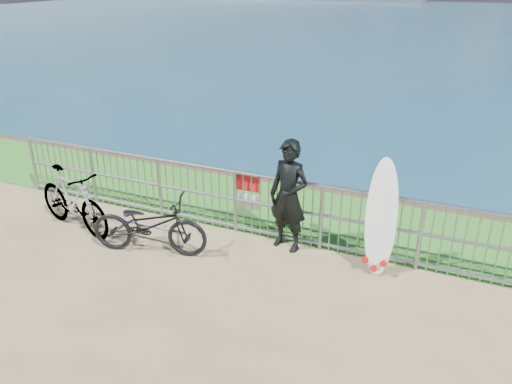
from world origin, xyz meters
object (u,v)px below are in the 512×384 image
at_px(bicycle_near, 149,225).
at_px(surfboard, 381,222).
at_px(surfer, 289,196).
at_px(bicycle_far, 73,200).

bearing_deg(bicycle_near, surfboard, -89.19).
xyz_separation_m(surfboard, bicycle_near, (-3.39, -0.90, -0.32)).
xyz_separation_m(surfer, surfboard, (1.45, -0.11, -0.10)).
xyz_separation_m(surfer, bicycle_near, (-1.94, -1.02, -0.42)).
bearing_deg(surfer, bicycle_far, -153.11).
xyz_separation_m(surfer, bicycle_far, (-3.56, -0.88, -0.35)).
relative_size(bicycle_near, bicycle_far, 1.00).
bearing_deg(bicycle_near, surfer, -76.40).
xyz_separation_m(surfboard, bicycle_far, (-5.01, -0.77, -0.25)).
relative_size(surfer, surfboard, 1.04).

